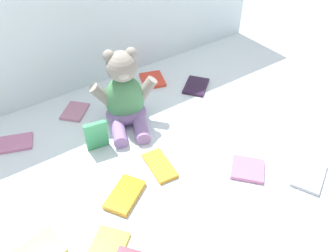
{
  "coord_description": "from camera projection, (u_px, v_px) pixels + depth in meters",
  "views": [
    {
      "loc": [
        -0.5,
        -0.81,
        0.87
      ],
      "look_at": [
        -0.02,
        -0.1,
        0.1
      ],
      "focal_mm": 37.43,
      "sensor_mm": 36.0,
      "label": 1
    }
  ],
  "objects": [
    {
      "name": "book_case_1",
      "position": [
        196.0,
        86.0,
        1.48
      ],
      "size": [
        0.15,
        0.15,
        0.01
      ],
      "primitive_type": "cube",
      "rotation": [
        0.0,
        0.0,
        5.39
      ],
      "color": "#28162E",
      "rests_on": "ground_plane"
    },
    {
      "name": "book_case_4",
      "position": [
        125.0,
        195.0,
        1.06
      ],
      "size": [
        0.15,
        0.14,
        0.02
      ],
      "primitive_type": "cube",
      "rotation": [
        0.0,
        0.0,
        5.28
      ],
      "color": "orange",
      "rests_on": "ground_plane"
    },
    {
      "name": "book_case_12",
      "position": [
        309.0,
        175.0,
        1.12
      ],
      "size": [
        0.16,
        0.14,
        0.01
      ],
      "primitive_type": "cube",
      "rotation": [
        0.0,
        0.0,
        5.18
      ],
      "color": "#9B9CA4",
      "rests_on": "ground_plane"
    },
    {
      "name": "teddy_bear",
      "position": [
        125.0,
        97.0,
        1.26
      ],
      "size": [
        0.24,
        0.25,
        0.29
      ],
      "rotation": [
        0.0,
        0.0,
        -0.37
      ],
      "color": "#4C8C59",
      "rests_on": "ground_plane"
    },
    {
      "name": "book_case_0",
      "position": [
        160.0,
        166.0,
        1.15
      ],
      "size": [
        0.08,
        0.14,
        0.01
      ],
      "primitive_type": "cube",
      "rotation": [
        0.0,
        0.0,
        6.17
      ],
      "color": "orange",
      "rests_on": "ground_plane"
    },
    {
      "name": "book_case_7",
      "position": [
        109.0,
        245.0,
        0.94
      ],
      "size": [
        0.13,
        0.13,
        0.01
      ],
      "primitive_type": "cube",
      "rotation": [
        0.0,
        0.0,
        5.41
      ],
      "color": "yellow",
      "rests_on": "ground_plane"
    },
    {
      "name": "book_case_10",
      "position": [
        13.0,
        143.0,
        1.23
      ],
      "size": [
        0.15,
        0.12,
        0.01
      ],
      "primitive_type": "cube",
      "rotation": [
        0.0,
        0.0,
        1.22
      ],
      "color": "#BD6E98",
      "rests_on": "ground_plane"
    },
    {
      "name": "backdrop_drape",
      "position": [
        96.0,
        4.0,
        1.32
      ],
      "size": [
        1.55,
        0.03,
        0.67
      ],
      "primitive_type": "cube",
      "color": "white",
      "rests_on": "ground_plane"
    },
    {
      "name": "ground_plane",
      "position": [
        157.0,
        129.0,
        1.29
      ],
      "size": [
        3.2,
        3.2,
        0.0
      ],
      "primitive_type": "plane",
      "color": "silver"
    },
    {
      "name": "book_case_11",
      "position": [
        75.0,
        111.0,
        1.36
      ],
      "size": [
        0.13,
        0.13,
        0.01
      ],
      "primitive_type": "cube",
      "rotation": [
        0.0,
        0.0,
        2.34
      ],
      "color": "#B3738C",
      "rests_on": "ground_plane"
    },
    {
      "name": "book_case_5",
      "position": [
        97.0,
        136.0,
        1.18
      ],
      "size": [
        0.08,
        0.04,
        0.12
      ],
      "primitive_type": "cube",
      "rotation": [
        0.11,
        0.0,
        -0.18
      ],
      "color": "#3A985E",
      "rests_on": "ground_plane"
    },
    {
      "name": "book_case_3",
      "position": [
        153.0,
        80.0,
        1.52
      ],
      "size": [
        0.12,
        0.14,
        0.01
      ],
      "primitive_type": "cube",
      "rotation": [
        0.0,
        0.0,
        2.83
      ],
      "color": "red",
      "rests_on": "ground_plane"
    },
    {
      "name": "book_case_2",
      "position": [
        248.0,
        169.0,
        1.14
      ],
      "size": [
        0.14,
        0.14,
        0.01
      ],
      "primitive_type": "cube",
      "rotation": [
        0.0,
        0.0,
        0.75
      ],
      "color": "#BA6B97",
      "rests_on": "ground_plane"
    }
  ]
}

